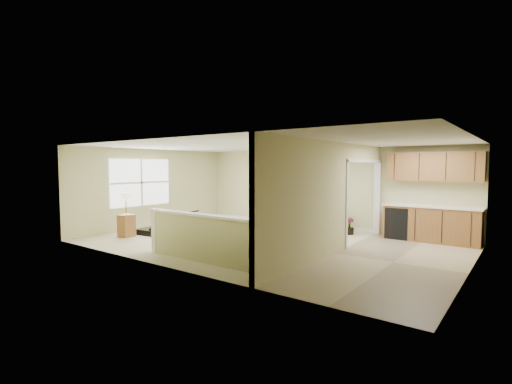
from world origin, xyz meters
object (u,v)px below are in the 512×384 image
Objects in this scene: loveseat at (312,220)px; small_plant at (349,227)px; lamp_stand at (126,218)px; piano at (173,212)px; palm_plant at (273,205)px; piano_bench at (204,228)px; accent_table at (301,214)px.

loveseat is 3.46× the size of small_plant.
lamp_stand is at bearing -140.22° from small_plant.
piano is at bearing -144.93° from loveseat.
loveseat is 1.06× the size of palm_plant.
piano is 1.27× the size of palm_plant.
piano is at bearing -146.22° from small_plant.
small_plant is (1.10, 0.20, -0.14)m from loveseat.
lamp_stand is at bearing -120.24° from palm_plant.
small_plant is at bearing 44.04° from piano_bench.
small_plant is at bearing 39.78° from lamp_stand.
loveseat is at bearing -34.98° from accent_table.
small_plant is at bearing 5.14° from loveseat.
piano is 4.01m from accent_table.
piano reaches higher than small_plant.
palm_plant reaches higher than small_plant.
piano_bench is 0.66× the size of lamp_stand.
palm_plant is at bearing -177.32° from small_plant.
accent_table is at bearing 172.47° from small_plant.
piano_bench reaches higher than small_plant.
accent_table reaches higher than piano_bench.
accent_table is 5.29m from lamp_stand.
piano_bench is 1.16× the size of accent_table.
palm_plant is (-1.46, 0.08, 0.34)m from loveseat.
loveseat is 0.74m from accent_table.
small_plant is (1.71, -0.23, -0.24)m from accent_table.
accent_table is 1.74m from small_plant.
piano is 5.15m from small_plant.
piano is at bearing -129.73° from accent_table.
piano_bench is 3.35m from accent_table.
accent_table is at bearing 44.08° from piano.
palm_plant is 1.28× the size of lamp_stand.
palm_plant is 4.54m from lamp_stand.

